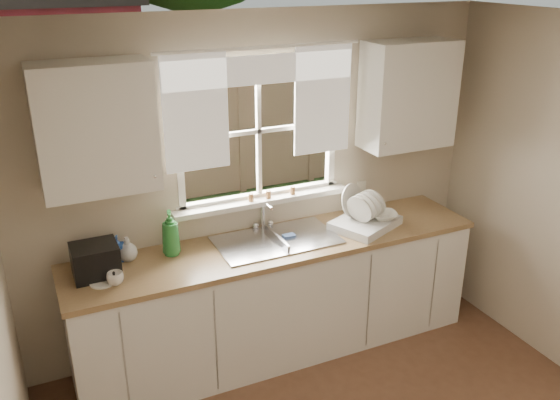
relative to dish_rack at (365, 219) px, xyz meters
name	(u,v)px	position (x,y,z in m)	size (l,w,h in m)	color
room_walls	(439,333)	(-0.71, -1.71, 0.26)	(3.62, 4.02, 2.50)	beige
ceiling	(462,44)	(-0.71, -1.65, 1.52)	(3.60, 4.00, 0.02)	silver
window	(260,154)	(-0.71, 0.35, 0.51)	(1.38, 0.16, 1.06)	white
curtains	(262,94)	(-0.71, 0.30, 0.96)	(1.50, 0.03, 0.81)	white
base_cabinets	(278,299)	(-0.71, 0.03, -0.54)	(3.00, 0.62, 0.87)	white
countertop	(278,245)	(-0.71, 0.03, -0.09)	(3.04, 0.65, 0.04)	#98774C
upper_cabinet_left	(95,128)	(-1.86, 0.18, 0.87)	(0.70, 0.33, 0.80)	white
upper_cabinet_right	(408,95)	(0.44, 0.18, 0.87)	(0.70, 0.33, 0.80)	white
wall_outlet	(361,188)	(0.17, 0.34, 0.10)	(0.08, 0.01, 0.12)	beige
sill_jars	(271,194)	(-0.65, 0.29, 0.20)	(0.38, 0.04, 0.06)	brown
sink	(276,249)	(-0.71, 0.06, -0.14)	(0.88, 0.52, 0.40)	#B7B7BC
dish_rack	(365,219)	(0.00, 0.00, 0.00)	(0.59, 0.53, 0.31)	silver
bowl	(384,216)	(0.14, -0.05, 0.02)	(0.20, 0.20, 0.05)	white
soap_bottle_a	(170,233)	(-1.45, 0.17, 0.09)	(0.12, 0.13, 0.32)	#297F36
soap_bottle_b	(117,248)	(-1.80, 0.24, 0.02)	(0.08, 0.08, 0.18)	#2F5BB0
soap_bottle_c	(127,249)	(-1.74, 0.21, 0.02)	(0.13, 0.13, 0.17)	beige
saucer	(102,282)	(-1.95, -0.03, -0.06)	(0.16, 0.16, 0.01)	white
cup	(115,278)	(-1.88, -0.08, -0.03)	(0.10, 0.10, 0.08)	silver
black_appliance	(95,260)	(-1.96, 0.09, 0.04)	(0.29, 0.25, 0.21)	black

